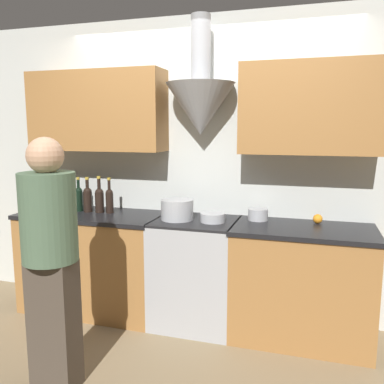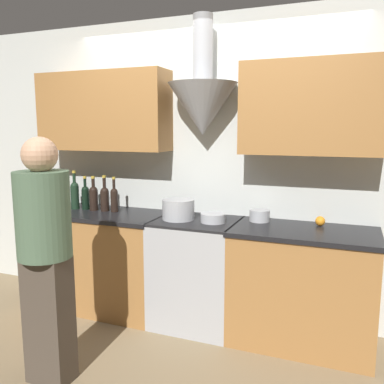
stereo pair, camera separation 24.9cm
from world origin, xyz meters
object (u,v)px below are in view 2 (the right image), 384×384
object	(u,v)px
wine_bottle_5	(94,197)
orange_fruit	(320,221)
wine_bottle_3	(75,194)
wine_bottle_7	(114,198)
stock_pot	(178,209)
saucepan	(260,215)
wine_bottle_1	(59,193)
wine_bottle_2	(65,195)
wine_bottle_6	(105,197)
wine_bottle_4	(85,196)
mixing_bowl	(213,218)
stove_range	(196,272)
person_foreground_left	(45,251)
wine_bottle_0	(51,194)

from	to	relation	value
wine_bottle_5	orange_fruit	size ratio (longest dim) A/B	4.25
wine_bottle_3	wine_bottle_7	bearing A→B (deg)	2.29
stock_pot	saucepan	xyz separation A→B (m)	(0.65, 0.17, -0.04)
wine_bottle_1	wine_bottle_2	bearing A→B (deg)	-9.29
wine_bottle_2	wine_bottle_7	size ratio (longest dim) A/B	0.94
wine_bottle_7	wine_bottle_6	bearing A→B (deg)	-178.91
wine_bottle_4	stock_pot	world-z (taller)	wine_bottle_4
wine_bottle_7	mixing_bowl	distance (m)	0.97
stove_range	wine_bottle_6	xyz separation A→B (m)	(-0.91, 0.05, 0.57)
stock_pot	saucepan	bearing A→B (deg)	15.12
wine_bottle_1	saucepan	size ratio (longest dim) A/B	2.02
stock_pot	mixing_bowl	distance (m)	0.31
wine_bottle_6	mixing_bowl	size ratio (longest dim) A/B	1.62
wine_bottle_4	mixing_bowl	world-z (taller)	wine_bottle_4
stove_range	orange_fruit	xyz separation A→B (m)	(0.97, 0.17, 0.48)
wine_bottle_3	saucepan	bearing A→B (deg)	3.93
wine_bottle_4	wine_bottle_5	xyz separation A→B (m)	(0.10, -0.01, 0.00)
wine_bottle_2	stock_pot	bearing A→B (deg)	-2.44
wine_bottle_6	orange_fruit	distance (m)	1.89
wine_bottle_4	wine_bottle_6	xyz separation A→B (m)	(0.21, -0.00, 0.00)
orange_fruit	wine_bottle_4	bearing A→B (deg)	-176.80
wine_bottle_6	stock_pot	distance (m)	0.77
saucepan	wine_bottle_1	bearing A→B (deg)	-176.75
stock_pot	wine_bottle_1	bearing A→B (deg)	177.08
wine_bottle_6	mixing_bowl	bearing A→B (deg)	-3.63
wine_bottle_7	person_foreground_left	distance (m)	1.18
wine_bottle_7	wine_bottle_4	bearing A→B (deg)	179.61
wine_bottle_4	mixing_bowl	size ratio (longest dim) A/B	1.54
wine_bottle_0	wine_bottle_1	bearing A→B (deg)	1.98
wine_bottle_5	orange_fruit	distance (m)	2.00
wine_bottle_7	orange_fruit	size ratio (longest dim) A/B	4.27
wine_bottle_7	saucepan	distance (m)	1.31
wine_bottle_0	orange_fruit	bearing A→B (deg)	2.99
wine_bottle_0	wine_bottle_7	distance (m)	0.70
wine_bottle_3	wine_bottle_5	xyz separation A→B (m)	(0.21, 0.00, -0.02)
mixing_bowl	stock_pot	bearing A→B (deg)	-179.44
wine_bottle_0	stock_pot	xyz separation A→B (m)	(1.37, -0.06, -0.04)
stock_pot	wine_bottle_5	bearing A→B (deg)	176.03
mixing_bowl	wine_bottle_2	bearing A→B (deg)	178.18
wine_bottle_7	person_foreground_left	size ratio (longest dim) A/B	0.20
saucepan	wine_bottle_3	bearing A→B (deg)	-176.07
stove_range	person_foreground_left	distance (m)	1.33
wine_bottle_2	mixing_bowl	world-z (taller)	wine_bottle_2
stove_range	mixing_bowl	size ratio (longest dim) A/B	4.44
wine_bottle_3	wine_bottle_5	world-z (taller)	wine_bottle_3
orange_fruit	saucepan	distance (m)	0.47
wine_bottle_3	wine_bottle_7	xyz separation A→B (m)	(0.42, 0.02, -0.02)
saucepan	wine_bottle_2	bearing A→B (deg)	-176.13
stove_range	wine_bottle_1	world-z (taller)	wine_bottle_1
wine_bottle_5	stock_pot	size ratio (longest dim) A/B	1.19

